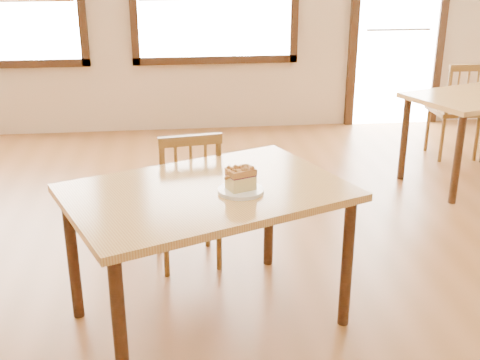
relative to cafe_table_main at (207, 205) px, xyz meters
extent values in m
plane|color=brown|center=(0.05, -0.26, -0.66)|extent=(8.00, 8.00, 0.00)
cube|color=#371C0F|center=(-1.85, 3.71, 0.10)|extent=(1.76, 0.06, 0.08)
cube|color=#371C0F|center=(0.35, 3.71, 0.10)|extent=(1.76, 0.06, 0.08)
cube|color=white|center=(2.35, 3.73, 0.44)|extent=(0.90, 0.02, 2.20)
cube|color=#371C0F|center=(1.85, 3.71, 0.44)|extent=(0.09, 0.06, 2.20)
cube|color=#371C0F|center=(2.84, 3.71, 0.44)|extent=(0.09, 0.06, 2.20)
cylinder|color=#B2B2B7|center=(2.35, 3.70, 0.39)|extent=(0.72, 0.03, 0.03)
cube|color=tan|center=(0.00, 0.00, 0.07)|extent=(1.58, 1.34, 0.04)
cylinder|color=#371C0F|center=(-0.41, -0.58, -0.31)|extent=(0.06, 0.06, 0.71)
cylinder|color=#371C0F|center=(0.70, -0.12, -0.31)|extent=(0.06, 0.06, 0.71)
cylinder|color=#371C0F|center=(-0.70, 0.12, -0.31)|extent=(0.06, 0.06, 0.71)
cylinder|color=#371C0F|center=(0.41, 0.58, -0.31)|extent=(0.06, 0.06, 0.71)
cube|color=brown|center=(-0.09, 0.68, -0.23)|extent=(0.46, 0.46, 0.04)
cylinder|color=brown|center=(0.05, 0.86, -0.47)|extent=(0.03, 0.03, 0.41)
cylinder|color=brown|center=(-0.27, 0.81, -0.47)|extent=(0.03, 0.03, 0.41)
cylinder|color=brown|center=(0.10, 0.54, -0.47)|extent=(0.03, 0.03, 0.41)
cylinder|color=brown|center=(-0.22, 0.49, -0.47)|extent=(0.03, 0.03, 0.41)
cylinder|color=brown|center=(0.10, 0.52, -0.01)|extent=(0.03, 0.03, 0.44)
cylinder|color=brown|center=(-0.22, 0.47, -0.01)|extent=(0.03, 0.03, 0.44)
cube|color=brown|center=(-0.06, 0.50, 0.19)|extent=(0.37, 0.09, 0.06)
cylinder|color=brown|center=(0.03, 0.51, -0.02)|extent=(0.02, 0.02, 0.38)
cylinder|color=brown|center=(-0.06, 0.50, -0.02)|extent=(0.02, 0.02, 0.38)
cylinder|color=brown|center=(-0.14, 0.48, -0.02)|extent=(0.02, 0.02, 0.38)
cube|color=tan|center=(2.36, 1.82, 0.07)|extent=(1.30, 1.07, 0.04)
cylinder|color=#371C0F|center=(2.00, 1.37, -0.31)|extent=(0.06, 0.06, 0.71)
cylinder|color=#371C0F|center=(1.80, 1.94, -0.31)|extent=(0.06, 0.06, 0.71)
cube|color=brown|center=(2.50, 2.50, -0.22)|extent=(0.42, 0.42, 0.04)
cylinder|color=brown|center=(2.67, 2.66, -0.46)|extent=(0.04, 0.04, 0.43)
cylinder|color=brown|center=(2.33, 2.66, -0.46)|extent=(0.04, 0.04, 0.43)
cylinder|color=brown|center=(2.66, 2.33, -0.46)|extent=(0.04, 0.04, 0.43)
cylinder|color=brown|center=(2.33, 2.33, -0.46)|extent=(0.04, 0.04, 0.43)
cylinder|color=brown|center=(2.33, 2.31, 0.01)|extent=(0.04, 0.04, 0.46)
cube|color=brown|center=(2.49, 2.31, 0.22)|extent=(0.38, 0.04, 0.06)
cylinder|color=brown|center=(2.58, 2.31, 0.00)|extent=(0.02, 0.02, 0.40)
cylinder|color=brown|center=(2.49, 2.31, 0.00)|extent=(0.02, 0.02, 0.40)
cylinder|color=brown|center=(2.40, 2.31, 0.00)|extent=(0.02, 0.02, 0.40)
cylinder|color=white|center=(0.16, -0.06, 0.10)|extent=(0.22, 0.22, 0.02)
cylinder|color=white|center=(0.16, -0.06, 0.09)|extent=(0.15, 0.15, 0.01)
cube|color=#CBC072|center=(0.16, -0.06, 0.14)|extent=(0.15, 0.13, 0.07)
cube|color=#43132D|center=(0.16, -0.06, 0.17)|extent=(0.15, 0.13, 0.01)
cube|color=#CC8740|center=(0.16, -0.06, 0.19)|extent=(0.15, 0.14, 0.03)
sphere|color=#CC8740|center=(0.19, -0.08, 0.21)|extent=(0.02, 0.02, 0.02)
sphere|color=#CC8740|center=(0.18, -0.09, 0.21)|extent=(0.02, 0.02, 0.02)
sphere|color=#CC8740|center=(0.16, -0.03, 0.21)|extent=(0.02, 0.02, 0.02)
sphere|color=#CC8740|center=(0.15, -0.03, 0.21)|extent=(0.01, 0.01, 0.01)
sphere|color=#CC8740|center=(0.22, -0.08, 0.21)|extent=(0.02, 0.02, 0.02)
sphere|color=#CC8740|center=(0.21, -0.07, 0.21)|extent=(0.01, 0.01, 0.01)
sphere|color=#CC8740|center=(0.18, -0.07, 0.21)|extent=(0.02, 0.02, 0.02)
sphere|color=#CC8740|center=(0.17, -0.09, 0.21)|extent=(0.02, 0.02, 0.02)
sphere|color=#CC8740|center=(0.17, -0.05, 0.21)|extent=(0.02, 0.02, 0.02)
sphere|color=#CC8740|center=(0.15, -0.02, 0.21)|extent=(0.02, 0.02, 0.02)
sphere|color=#CC8740|center=(0.19, -0.02, 0.21)|extent=(0.01, 0.01, 0.01)
sphere|color=#CC8740|center=(0.21, -0.07, 0.21)|extent=(0.02, 0.02, 0.02)
sphere|color=#CC8740|center=(0.13, -0.09, 0.21)|extent=(0.02, 0.02, 0.02)
sphere|color=#CC8740|center=(0.16, -0.06, 0.21)|extent=(0.03, 0.03, 0.03)
sphere|color=#CC8740|center=(0.17, -0.09, 0.21)|extent=(0.02, 0.02, 0.02)
sphere|color=#CC8740|center=(0.20, -0.02, 0.21)|extent=(0.02, 0.02, 0.02)
sphere|color=#CC8740|center=(0.14, -0.08, 0.21)|extent=(0.02, 0.02, 0.02)
sphere|color=#CC8740|center=(0.16, -0.04, 0.21)|extent=(0.02, 0.02, 0.02)
sphere|color=#CC8740|center=(0.20, -0.02, 0.21)|extent=(0.02, 0.02, 0.02)
sphere|color=#CC8740|center=(0.14, -0.09, 0.21)|extent=(0.02, 0.02, 0.02)
sphere|color=#CC8740|center=(0.10, -0.08, 0.18)|extent=(0.02, 0.02, 0.02)
sphere|color=#CC8740|center=(0.11, -0.11, 0.16)|extent=(0.01, 0.01, 0.01)
sphere|color=#CC8740|center=(0.10, -0.10, 0.18)|extent=(0.01, 0.01, 0.01)
sphere|color=#CC8740|center=(0.11, -0.11, 0.17)|extent=(0.01, 0.01, 0.01)
sphere|color=#CC8740|center=(0.10, -0.08, 0.20)|extent=(0.01, 0.01, 0.01)
camera|label=1|loc=(-0.16, -2.74, 1.17)|focal=45.00mm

